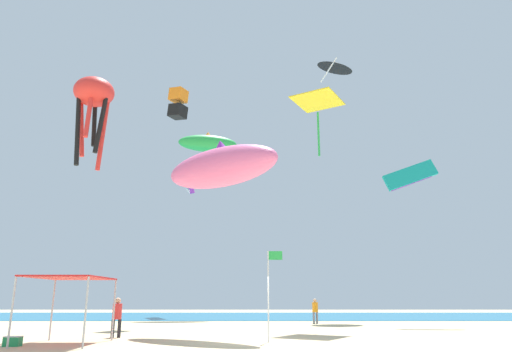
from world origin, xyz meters
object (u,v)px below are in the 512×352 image
(banner_flag, at_px, (272,286))
(kite_box_orange, at_px, (180,104))
(cooler_box, at_px, (15,341))
(person_leftmost, at_px, (317,309))
(canopy_tent, at_px, (72,280))
(kite_octopus_red, at_px, (96,97))
(kite_parafoil_purple, at_px, (189,181))
(kite_inflatable_green, at_px, (210,143))
(kite_parafoil_teal, at_px, (412,175))
(kite_diamond_yellow, at_px, (319,104))
(kite_inflatable_pink, at_px, (222,167))
(person_near_tent, at_px, (119,314))
(kite_delta_black, at_px, (337,65))

(banner_flag, xyz_separation_m, kite_box_orange, (-6.25, 12.52, 13.29))
(cooler_box, bearing_deg, person_leftmost, 51.09)
(canopy_tent, distance_m, kite_octopus_red, 9.94)
(person_leftmost, bearing_deg, banner_flag, -138.79)
(person_leftmost, bearing_deg, kite_parafoil_purple, 95.70)
(person_leftmost, distance_m, kite_inflatable_green, 19.24)
(person_leftmost, relative_size, kite_box_orange, 0.72)
(kite_parafoil_teal, relative_size, kite_diamond_yellow, 1.02)
(kite_octopus_red, height_order, kite_box_orange, kite_box_orange)
(kite_box_orange, distance_m, kite_inflatable_pink, 12.75)
(person_leftmost, relative_size, cooler_box, 2.88)
(kite_inflatable_pink, bearing_deg, person_near_tent, 46.19)
(kite_parafoil_teal, distance_m, kite_inflatable_pink, 15.26)
(kite_inflatable_green, relative_size, kite_box_orange, 2.51)
(cooler_box, bearing_deg, kite_inflatable_green, 80.44)
(cooler_box, relative_size, kite_parafoil_purple, 0.09)
(cooler_box, distance_m, kite_inflatable_green, 29.31)
(banner_flag, xyz_separation_m, kite_parafoil_purple, (-7.51, 26.93, 11.09))
(kite_parafoil_purple, bearing_deg, person_near_tent, -12.61)
(kite_octopus_red, xyz_separation_m, kite_inflatable_pink, (6.49, 0.27, -3.63))
(cooler_box, bearing_deg, person_near_tent, 56.63)
(person_leftmost, xyz_separation_m, kite_box_orange, (-9.74, -1.58, 14.45))
(canopy_tent, height_order, kite_inflatable_green, kite_inflatable_green)
(cooler_box, xyz_separation_m, kite_delta_black, (16.26, 23.16, 23.07))
(canopy_tent, height_order, kite_parafoil_teal, kite_parafoil_teal)
(banner_flag, xyz_separation_m, cooler_box, (-9.22, -1.64, -1.95))
(kite_parafoil_purple, bearing_deg, kite_diamond_yellow, 15.90)
(kite_octopus_red, relative_size, kite_inflatable_pink, 0.70)
(person_leftmost, bearing_deg, kite_box_orange, 154.32)
(person_leftmost, distance_m, kite_delta_black, 23.75)
(person_near_tent, height_order, person_leftmost, person_near_tent)
(kite_octopus_red, relative_size, kite_delta_black, 0.99)
(kite_inflatable_green, bearing_deg, cooler_box, -110.10)
(kite_inflatable_green, distance_m, kite_parafoil_purple, 5.45)
(cooler_box, relative_size, kite_box_orange, 0.25)
(kite_parafoil_teal, height_order, kite_diamond_yellow, kite_diamond_yellow)
(canopy_tent, distance_m, person_leftmost, 18.69)
(person_leftmost, xyz_separation_m, kite_diamond_yellow, (-0.14, -5.65, 12.69))
(kite_inflatable_green, xyz_separation_m, kite_inflatable_pink, (2.80, -19.81, -7.90))
(person_leftmost, distance_m, banner_flag, 14.58)
(banner_flag, relative_size, cooler_box, 6.15)
(cooler_box, bearing_deg, kite_box_orange, 78.15)
(kite_box_orange, bearing_deg, kite_parafoil_purple, -148.20)
(canopy_tent, xyz_separation_m, kite_box_orange, (1.45, 13.33, 13.09))
(canopy_tent, bearing_deg, kite_octopus_red, 107.12)
(cooler_box, height_order, kite_diamond_yellow, kite_diamond_yellow)
(kite_octopus_red, bearing_deg, cooler_box, -11.50)
(kite_box_orange, relative_size, kite_parafoil_purple, 0.36)
(cooler_box, relative_size, kite_octopus_red, 0.12)
(person_leftmost, bearing_deg, cooler_box, -163.81)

